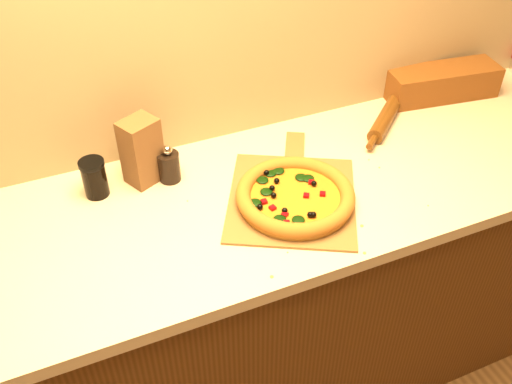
% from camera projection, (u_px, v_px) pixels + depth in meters
% --- Properties ---
extents(cabinet, '(2.80, 0.65, 0.86)m').
position_uv_depth(cabinet, '(223.00, 313.00, 1.89)').
color(cabinet, '#482B0F').
rests_on(cabinet, ground).
extents(countertop, '(2.84, 0.68, 0.04)m').
position_uv_depth(countertop, '(217.00, 212.00, 1.61)').
color(countertop, beige).
rests_on(countertop, cabinet).
extents(pizza_peel, '(0.50, 0.56, 0.01)m').
position_uv_depth(pizza_peel, '(292.00, 195.00, 1.63)').
color(pizza_peel, brown).
rests_on(pizza_peel, countertop).
extents(pizza, '(0.33, 0.33, 0.05)m').
position_uv_depth(pizza, '(295.00, 196.00, 1.58)').
color(pizza, '#C97E32').
rests_on(pizza, pizza_peel).
extents(pepper_grinder, '(0.06, 0.06, 0.12)m').
position_uv_depth(pepper_grinder, '(169.00, 166.00, 1.66)').
color(pepper_grinder, black).
rests_on(pepper_grinder, countertop).
extents(rolling_pin, '(0.29, 0.26, 0.05)m').
position_uv_depth(rolling_pin, '(386.00, 118.00, 1.90)').
color(rolling_pin, '#512F0E').
rests_on(rolling_pin, countertop).
extents(bread_bag, '(0.41, 0.18, 0.11)m').
position_uv_depth(bread_bag, '(442.00, 82.00, 2.03)').
color(bread_bag, brown).
rests_on(bread_bag, countertop).
extents(paper_bag, '(0.13, 0.12, 0.20)m').
position_uv_depth(paper_bag, '(142.00, 151.00, 1.62)').
color(paper_bag, brown).
rests_on(paper_bag, countertop).
extents(dark_jar, '(0.07, 0.07, 0.12)m').
position_uv_depth(dark_jar, '(94.00, 178.00, 1.60)').
color(dark_jar, black).
rests_on(dark_jar, countertop).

